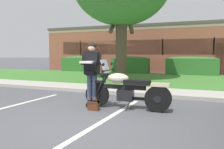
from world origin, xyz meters
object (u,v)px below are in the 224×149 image
(motorcycle, at_px, (129,90))
(hedge_left, at_px, (79,64))
(hedge_center_left, at_px, (130,64))
(hedge_center_right, at_px, (192,66))
(rider_person, at_px, (92,69))
(handbag, at_px, (93,105))
(brick_building, at_px, (170,49))

(motorcycle, height_order, hedge_left, motorcycle)
(hedge_center_left, height_order, hedge_center_right, same)
(hedge_center_left, bearing_deg, motorcycle, -72.53)
(rider_person, xyz_separation_m, handbag, (0.23, -0.37, -0.86))
(hedge_center_left, xyz_separation_m, hedge_center_right, (4.20, 0.00, -0.00))
(rider_person, xyz_separation_m, hedge_center_left, (-2.23, 10.39, -0.36))
(handbag, relative_size, brick_building, 0.02)
(handbag, bearing_deg, hedge_center_left, 102.88)
(rider_person, height_order, brick_building, brick_building)
(hedge_left, bearing_deg, handbag, -58.24)
(hedge_center_left, bearing_deg, handbag, -77.12)
(hedge_left, xyz_separation_m, hedge_center_right, (8.39, 0.00, 0.00))
(hedge_center_left, xyz_separation_m, brick_building, (2.09, 5.18, 1.19))
(hedge_left, relative_size, hedge_center_right, 0.86)
(handbag, distance_m, hedge_center_right, 10.91)
(hedge_center_left, bearing_deg, rider_person, -77.89)
(rider_person, height_order, hedge_left, rider_person)
(hedge_center_right, distance_m, brick_building, 5.72)
(hedge_center_right, bearing_deg, brick_building, 112.12)
(brick_building, bearing_deg, hedge_left, -140.49)
(hedge_center_right, height_order, brick_building, brick_building)
(brick_building, bearing_deg, motorcycle, -85.74)
(brick_building, bearing_deg, hedge_center_right, -67.88)
(rider_person, height_order, hedge_center_left, rider_person)
(rider_person, xyz_separation_m, brick_building, (-0.14, 15.57, 0.83))
(brick_building, bearing_deg, hedge_center_left, -111.96)
(motorcycle, distance_m, rider_person, 1.14)
(motorcycle, distance_m, hedge_left, 12.71)
(handbag, xyz_separation_m, hedge_center_left, (-2.46, 10.75, 0.51))
(hedge_left, xyz_separation_m, hedge_center_left, (4.20, 0.00, 0.00))
(hedge_center_left, relative_size, brick_building, 0.13)
(rider_person, xyz_separation_m, hedge_center_right, (1.97, 10.39, -0.36))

